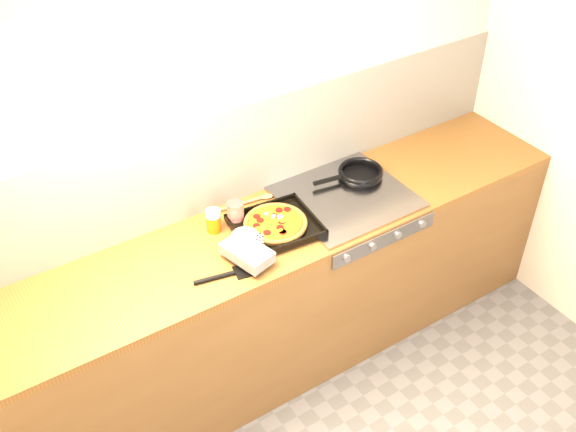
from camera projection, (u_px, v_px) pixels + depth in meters
room_shell at (234, 156)px, 3.15m from camera, size 3.20×3.20×3.20m
counter_run at (269, 298)px, 3.40m from camera, size 3.20×0.62×0.90m
stovetop at (346, 197)px, 3.31m from camera, size 0.60×0.56×0.02m
pizza_on_tray at (267, 231)px, 3.04m from camera, size 0.51×0.42×0.06m
frying_pan at (360, 173)px, 3.42m from camera, size 0.39×0.26×0.04m
tomato_can at (236, 213)px, 3.12m from camera, size 0.10×0.10×0.11m
juice_glass at (213, 221)px, 3.08m from camera, size 0.08×0.08×0.11m
wooden_spoon at (250, 201)px, 3.27m from camera, size 0.30×0.07×0.02m
black_spatula at (228, 275)px, 2.87m from camera, size 0.29×0.11×0.02m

